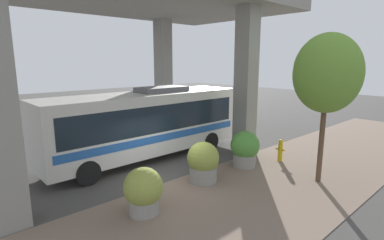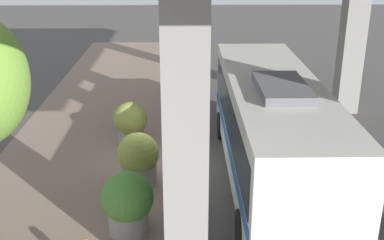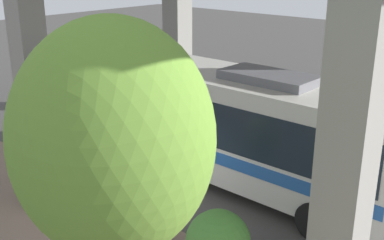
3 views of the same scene
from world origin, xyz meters
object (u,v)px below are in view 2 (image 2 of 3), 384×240
at_px(planter_front, 130,122).
at_px(planter_back, 138,159).
at_px(bus, 272,125).
at_px(planter_middle, 128,203).

relative_size(planter_front, planter_back, 0.93).
distance_m(planter_front, planter_back, 3.26).
height_order(bus, planter_back, bus).
bearing_deg(planter_middle, bus, 32.85).
xyz_separation_m(planter_middle, planter_back, (0.04, 2.64, -0.04)).
bearing_deg(planter_middle, planter_front, 95.19).
relative_size(bus, planter_back, 6.17).
xyz_separation_m(planter_front, planter_back, (0.57, -3.21, 0.04)).
distance_m(planter_middle, planter_back, 2.64).
xyz_separation_m(bus, planter_back, (-4.02, 0.02, -1.08)).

